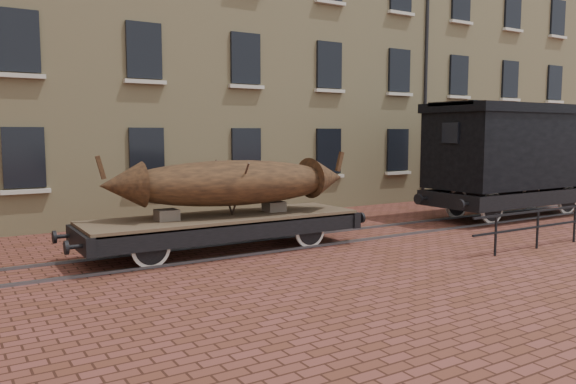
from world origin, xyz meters
TOP-DOWN VIEW (x-y plane):
  - ground at (0.00, 0.00)m, footprint 90.00×90.00m
  - warehouse_cream at (3.00, 9.99)m, footprint 40.00×10.19m
  - rail_track at (0.00, 0.00)m, footprint 30.00×1.52m
  - flatcar_wagon at (-2.23, -0.00)m, footprint 7.55×2.05m
  - iron_boat at (-2.00, 0.00)m, footprint 6.26×2.32m
  - goods_van at (8.82, 0.00)m, footprint 7.46×2.72m

SIDE VIEW (x-z plane):
  - ground at x=0.00m, z-range 0.00..0.00m
  - rail_track at x=0.00m, z-range 0.00..0.06m
  - flatcar_wagon at x=-2.23m, z-range 0.14..1.28m
  - iron_boat at x=-2.00m, z-range 0.92..2.44m
  - goods_van at x=8.82m, z-range 0.49..4.35m
  - warehouse_cream at x=3.00m, z-range 0.00..14.00m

